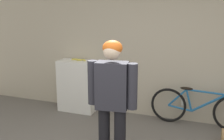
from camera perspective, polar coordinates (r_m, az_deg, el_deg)
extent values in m
cube|color=#B7AD99|center=(4.94, 9.63, 4.31)|extent=(8.00, 0.06, 2.60)
cube|color=white|center=(5.07, 15.31, -6.84)|extent=(0.08, 0.01, 0.12)
cube|color=white|center=(5.37, -7.52, -3.44)|extent=(0.74, 0.39, 1.04)
cylinder|color=black|center=(3.58, -1.70, -14.09)|extent=(0.15, 0.15, 0.81)
cylinder|color=black|center=(3.52, 1.73, -14.65)|extent=(0.15, 0.15, 0.81)
cube|color=#2D2D38|center=(3.28, 0.00, -3.41)|extent=(0.42, 0.28, 0.60)
cylinder|color=#2D2D38|center=(3.38, -4.21, -2.72)|extent=(0.13, 0.13, 0.57)
cylinder|color=#2D2D38|center=(3.20, 4.44, -3.60)|extent=(0.13, 0.13, 0.57)
sphere|color=beige|center=(3.19, 0.00, 4.13)|extent=(0.22, 0.22, 0.22)
ellipsoid|color=orange|center=(3.20, 0.10, 4.85)|extent=(0.25, 0.23, 0.19)
torus|color=black|center=(4.95, 12.16, -7.50)|extent=(0.64, 0.08, 0.64)
cylinder|color=#1E609E|center=(4.93, 14.52, -8.02)|extent=(0.42, 0.05, 0.08)
cylinder|color=#1E609E|center=(4.87, 14.02, -5.83)|extent=(0.33, 0.05, 0.36)
cylinder|color=#1E609E|center=(4.86, 16.41, -6.35)|extent=(0.14, 0.04, 0.40)
cylinder|color=#1E609E|center=(4.84, 20.24, -6.80)|extent=(0.57, 0.07, 0.40)
cylinder|color=#1E609E|center=(4.78, 19.77, -4.56)|extent=(0.65, 0.06, 0.05)
ellipsoid|color=black|center=(4.80, 15.93, -3.88)|extent=(0.22, 0.09, 0.05)
ellipsoid|color=#EAD64C|center=(5.26, -7.25, 2.24)|extent=(0.15, 0.04, 0.04)
ellipsoid|color=#EAD64C|center=(5.32, -8.13, 2.34)|extent=(0.14, 0.09, 0.03)
ellipsoid|color=#EAD64C|center=(5.23, -6.19, 2.21)|extent=(0.14, 0.09, 0.03)
sphere|color=brown|center=(5.35, -8.57, 2.40)|extent=(0.02, 0.02, 0.02)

